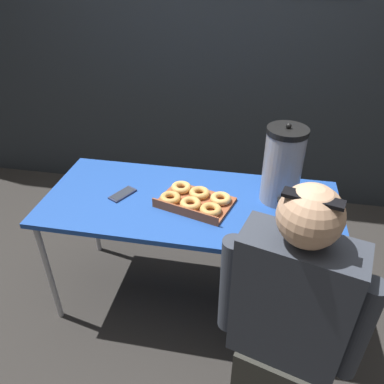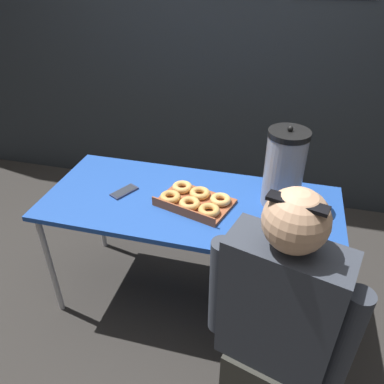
{
  "view_description": "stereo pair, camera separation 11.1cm",
  "coord_description": "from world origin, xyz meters",
  "px_view_note": "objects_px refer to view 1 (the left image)",
  "views": [
    {
      "loc": [
        0.31,
        -1.58,
        1.84
      ],
      "look_at": [
        0.01,
        0.0,
        0.78
      ],
      "focal_mm": 35.0,
      "sensor_mm": 36.0,
      "label": 1
    },
    {
      "loc": [
        0.42,
        -1.56,
        1.84
      ],
      "look_at": [
        0.01,
        0.0,
        0.78
      ],
      "focal_mm": 35.0,
      "sensor_mm": 36.0,
      "label": 2
    }
  ],
  "objects_px": {
    "cell_phone": "(123,194)",
    "person_seated": "(285,329)",
    "donut_box": "(195,200)",
    "coffee_urn": "(283,165)"
  },
  "relations": [
    {
      "from": "person_seated",
      "to": "coffee_urn",
      "type": "bearing_deg",
      "value": -71.19
    },
    {
      "from": "cell_phone",
      "to": "coffee_urn",
      "type": "bearing_deg",
      "value": 35.57
    },
    {
      "from": "donut_box",
      "to": "person_seated",
      "type": "xyz_separation_m",
      "value": [
        0.47,
        -0.6,
        -0.14
      ]
    },
    {
      "from": "coffee_urn",
      "to": "cell_phone",
      "type": "height_order",
      "value": "coffee_urn"
    },
    {
      "from": "donut_box",
      "to": "cell_phone",
      "type": "distance_m",
      "value": 0.4
    },
    {
      "from": "person_seated",
      "to": "cell_phone",
      "type": "bearing_deg",
      "value": -19.73
    },
    {
      "from": "donut_box",
      "to": "cell_phone",
      "type": "height_order",
      "value": "donut_box"
    },
    {
      "from": "coffee_urn",
      "to": "person_seated",
      "type": "xyz_separation_m",
      "value": [
        0.04,
        -0.73,
        -0.32
      ]
    },
    {
      "from": "cell_phone",
      "to": "person_seated",
      "type": "relative_size",
      "value": 0.13
    },
    {
      "from": "donut_box",
      "to": "coffee_urn",
      "type": "xyz_separation_m",
      "value": [
        0.42,
        0.13,
        0.18
      ]
    }
  ]
}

